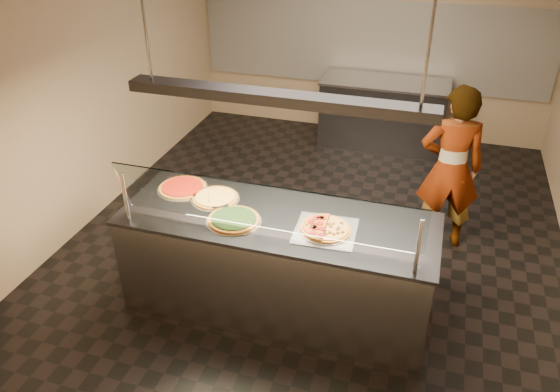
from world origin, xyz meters
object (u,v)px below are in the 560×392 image
(sneeze_guard, at_px, (264,208))
(half_pizza_sausage, at_px, (338,230))
(perforated_tray, at_px, (325,230))
(heat_lamp_housing, at_px, (277,98))
(pizza_spatula, at_px, (214,200))
(worker, at_px, (450,169))
(pizza_cheese, at_px, (215,197))
(prep_table, at_px, (383,113))
(pizza_spinach, at_px, (234,219))
(serving_counter, at_px, (278,264))
(pizza_tomato, at_px, (183,187))
(half_pizza_pepperoni, at_px, (314,225))

(sneeze_guard, relative_size, half_pizza_sausage, 5.84)
(perforated_tray, bearing_deg, sneeze_guard, -146.79)
(sneeze_guard, bearing_deg, heat_lamp_housing, 90.00)
(pizza_spatula, bearing_deg, worker, 36.26)
(half_pizza_sausage, height_order, pizza_cheese, half_pizza_sausage)
(prep_table, relative_size, heat_lamp_housing, 0.75)
(pizza_spatula, bearing_deg, heat_lamp_housing, -6.31)
(half_pizza_sausage, relative_size, worker, 0.24)
(pizza_spinach, height_order, pizza_spatula, pizza_spatula)
(perforated_tray, relative_size, pizza_cheese, 1.18)
(half_pizza_sausage, xyz_separation_m, pizza_cheese, (-1.11, 0.21, -0.01))
(serving_counter, relative_size, perforated_tray, 5.20)
(serving_counter, relative_size, pizza_tomato, 5.79)
(half_pizza_sausage, height_order, worker, worker)
(prep_table, bearing_deg, pizza_spinach, -100.36)
(pizza_spinach, relative_size, pizza_tomato, 1.00)
(half_pizza_pepperoni, xyz_separation_m, heat_lamp_housing, (-0.32, 0.07, 0.99))
(perforated_tray, relative_size, pizza_spatula, 2.02)
(half_pizza_pepperoni, height_order, pizza_cheese, half_pizza_pepperoni)
(pizza_spinach, bearing_deg, pizza_tomato, 149.87)
(pizza_tomato, height_order, prep_table, pizza_tomato)
(perforated_tray, xyz_separation_m, pizza_spinach, (-0.74, -0.08, 0.01))
(pizza_tomato, distance_m, pizza_spatula, 0.40)
(half_pizza_pepperoni, bearing_deg, pizza_spatula, 171.30)
(serving_counter, height_order, half_pizza_sausage, half_pizza_sausage)
(worker, bearing_deg, sneeze_guard, 43.87)
(serving_counter, bearing_deg, perforated_tray, -9.98)
(pizza_spinach, distance_m, heat_lamp_housing, 1.06)
(half_pizza_pepperoni, distance_m, pizza_cheese, 0.94)
(sneeze_guard, xyz_separation_m, pizza_spatula, (-0.58, 0.41, -0.27))
(pizza_spatula, bearing_deg, half_pizza_pepperoni, -8.70)
(perforated_tray, bearing_deg, heat_lamp_housing, 170.02)
(heat_lamp_housing, bearing_deg, perforated_tray, -9.98)
(half_pizza_sausage, bearing_deg, pizza_tomato, 168.89)
(half_pizza_pepperoni, bearing_deg, pizza_spinach, -173.22)
(prep_table, bearing_deg, half_pizza_sausage, -88.12)
(perforated_tray, xyz_separation_m, worker, (0.90, 1.53, -0.08))
(perforated_tray, xyz_separation_m, prep_table, (-0.03, 3.79, -0.47))
(serving_counter, relative_size, heat_lamp_housing, 1.12)
(sneeze_guard, xyz_separation_m, half_pizza_sausage, (0.51, 0.27, -0.27))
(half_pizza_sausage, distance_m, pizza_tomato, 1.48)
(serving_counter, bearing_deg, sneeze_guard, -90.00)
(serving_counter, relative_size, pizza_spinach, 5.78)
(serving_counter, distance_m, pizza_spatula, 0.76)
(pizza_cheese, xyz_separation_m, pizza_spatula, (0.02, -0.07, 0.01))
(pizza_spatula, relative_size, heat_lamp_housing, 0.11)
(half_pizza_pepperoni, height_order, heat_lamp_housing, heat_lamp_housing)
(pizza_spinach, bearing_deg, prep_table, 79.64)
(serving_counter, xyz_separation_m, pizza_tomato, (-0.95, 0.21, 0.48))
(pizza_cheese, height_order, pizza_spatula, pizza_spatula)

